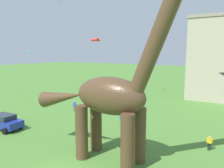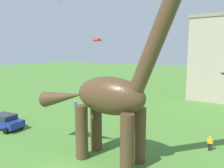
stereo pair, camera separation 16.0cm
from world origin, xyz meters
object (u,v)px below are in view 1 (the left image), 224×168
at_px(dinosaur_sculpture, 109,96).
at_px(person_photographer, 122,114).
at_px(person_near_flyer, 210,141).
at_px(parked_sedan_left, 4,121).
at_px(kite_far_left, 96,40).
at_px(person_strolling_adult, 122,120).
at_px(kite_near_high, 28,51).
at_px(person_watching_child, 74,105).

height_order(dinosaur_sculpture, person_photographer, dinosaur_sculpture).
relative_size(dinosaur_sculpture, person_near_flyer, 10.89).
relative_size(dinosaur_sculpture, person_photographer, 7.81).
height_order(parked_sedan_left, kite_far_left, kite_far_left).
xyz_separation_m(person_strolling_adult, kite_near_high, (-19.88, 3.56, 7.23)).
relative_size(person_strolling_adult, kite_near_high, 2.01).
bearing_deg(parked_sedan_left, dinosaur_sculpture, -2.92).
distance_m(parked_sedan_left, person_photographer, 12.76).
distance_m(parked_sedan_left, kite_near_high, 15.84).
bearing_deg(person_near_flyer, person_watching_child, 44.06).
relative_size(person_watching_child, person_photographer, 0.84).
xyz_separation_m(person_photographer, kite_far_left, (-13.94, 14.00, 9.33)).
bearing_deg(person_near_flyer, kite_far_left, 19.29).
height_order(parked_sedan_left, person_watching_child, parked_sedan_left).
relative_size(dinosaur_sculpture, kite_near_high, 17.74).
distance_m(person_near_flyer, kite_near_high, 29.89).
bearing_deg(person_watching_child, person_photographer, -88.08).
xyz_separation_m(person_near_flyer, kite_near_high, (-28.64, 4.29, 7.41)).
bearing_deg(dinosaur_sculpture, kite_far_left, 155.44).
height_order(person_strolling_adult, kite_near_high, kite_near_high).
distance_m(person_near_flyer, person_strolling_adult, 8.79).
xyz_separation_m(parked_sedan_left, person_watching_child, (1.68, 9.16, 0.09)).
relative_size(parked_sedan_left, person_watching_child, 2.93).
distance_m(parked_sedan_left, kite_far_left, 24.67).
bearing_deg(person_photographer, kite_near_high, 87.86).
bearing_deg(person_watching_child, person_strolling_adult, -96.72).
xyz_separation_m(person_watching_child, person_strolling_adult, (8.81, -2.29, 0.04)).
distance_m(person_near_flyer, person_photographer, 9.85).
relative_size(person_near_flyer, person_strolling_adult, 0.81).
bearing_deg(person_photographer, kite_far_left, 49.02).
xyz_separation_m(parked_sedan_left, person_near_flyer, (19.25, 6.13, -0.04)).
bearing_deg(person_watching_child, kite_near_high, 91.31).
bearing_deg(person_near_flyer, parked_sedan_left, 71.50).
relative_size(dinosaur_sculpture, person_watching_child, 9.26).
height_order(dinosaur_sculpture, kite_far_left, dinosaur_sculpture).
relative_size(parked_sedan_left, person_photographer, 2.47).
bearing_deg(kite_near_high, person_near_flyer, -8.53).
bearing_deg(dinosaur_sculpture, person_near_flyer, 70.15).
relative_size(person_photographer, kite_near_high, 2.27).
bearing_deg(parked_sedan_left, person_watching_child, 74.99).
bearing_deg(parked_sedan_left, kite_far_left, 96.26).
distance_m(dinosaur_sculpture, parked_sedan_left, 13.75).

